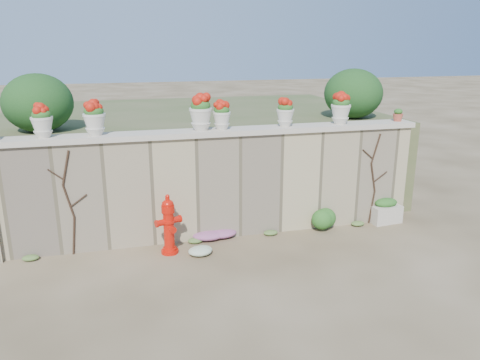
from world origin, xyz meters
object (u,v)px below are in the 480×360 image
object	(u,v)px
terracotta_pot	(398,116)
planter_box	(385,211)
fire_hydrant	(169,224)
urn_pot_0	(42,121)

from	to	relation	value
terracotta_pot	planter_box	bearing A→B (deg)	-135.04
fire_hydrant	planter_box	world-z (taller)	fire_hydrant
planter_box	terracotta_pot	distance (m)	2.00
fire_hydrant	terracotta_pot	xyz separation A→B (m)	(4.82, 0.60, 1.66)
fire_hydrant	planter_box	bearing A→B (deg)	-14.55
planter_box	terracotta_pot	xyz separation A→B (m)	(0.25, 0.25, 1.97)
fire_hydrant	urn_pot_0	distance (m)	2.76
planter_box	urn_pot_0	size ratio (longest dim) A/B	1.17
planter_box	fire_hydrant	bearing A→B (deg)	179.34
planter_box	urn_pot_0	bearing A→B (deg)	172.72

